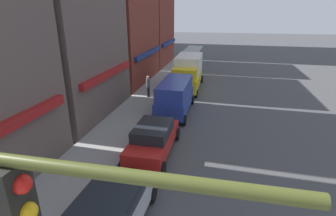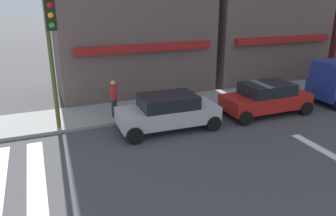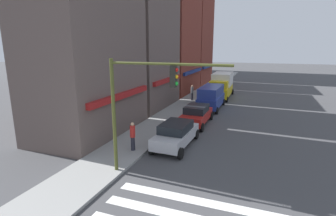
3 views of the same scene
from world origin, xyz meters
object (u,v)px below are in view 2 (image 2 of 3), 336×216
Objects in this scene: sedan_silver at (168,111)px; traffic_signal at (51,42)px; pedestrian_red_jacket at (114,98)px; sedan_red at (266,98)px.

traffic_signal is at bearing 178.13° from sedan_silver.
pedestrian_red_jacket reaches higher than sedan_silver.
pedestrian_red_jacket is at bearing 133.64° from sedan_silver.
sedan_silver is 5.25m from sedan_red.
sedan_silver is 2.86m from pedestrian_red_jacket.
sedan_red is at bearing -155.07° from pedestrian_red_jacket.
sedan_silver is 2.51× the size of pedestrian_red_jacket.
traffic_signal is 1.32× the size of sedan_red.
traffic_signal is 4.37m from pedestrian_red_jacket.
traffic_signal reaches higher than pedestrian_red_jacket.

